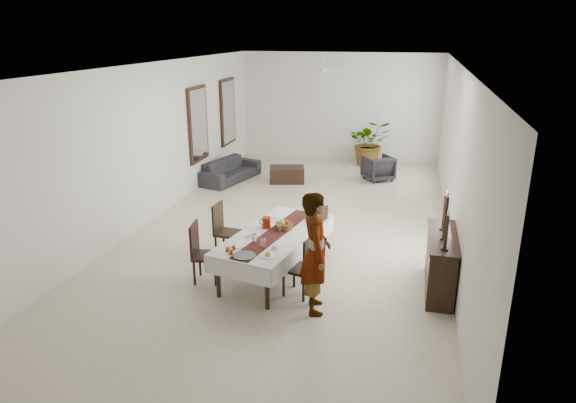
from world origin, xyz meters
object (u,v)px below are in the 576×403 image
(woman, at_px, (316,253))
(red_pitcher, at_px, (266,223))
(sideboard_body, at_px, (440,264))
(sofa, at_px, (230,170))
(dining_table_top, at_px, (275,235))

(woman, bearing_deg, red_pitcher, 25.97)
(woman, xyz_separation_m, sideboard_body, (1.74, 1.04, -0.45))
(sofa, bearing_deg, dining_table_top, -137.52)
(sideboard_body, bearing_deg, woman, -149.14)
(woman, relative_size, sofa, 0.91)
(sofa, bearing_deg, woman, -135.02)
(red_pitcher, distance_m, sideboard_body, 2.81)
(sideboard_body, bearing_deg, sofa, 136.36)
(dining_table_top, relative_size, sofa, 1.17)
(dining_table_top, xyz_separation_m, red_pitcher, (-0.20, 0.18, 0.13))
(woman, relative_size, sideboard_body, 1.22)
(red_pitcher, xyz_separation_m, sideboard_body, (2.79, -0.12, -0.37))
(dining_table_top, relative_size, sideboard_body, 1.56)
(sideboard_body, xyz_separation_m, sofa, (-5.20, 4.96, -0.15))
(red_pitcher, distance_m, sofa, 5.44)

